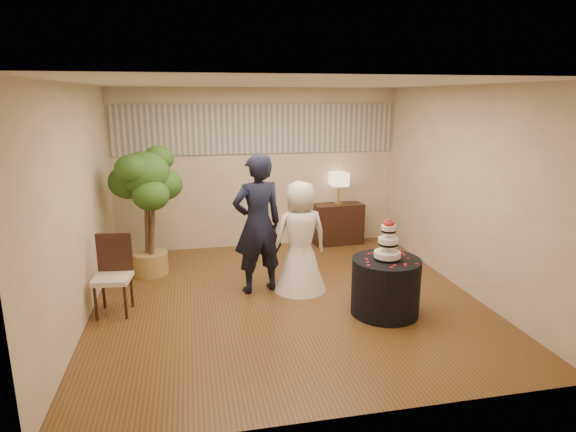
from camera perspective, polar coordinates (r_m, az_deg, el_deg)
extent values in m
cube|color=brown|center=(6.55, -0.15, -9.82)|extent=(5.00, 5.00, 0.00)
cube|color=white|center=(6.00, -0.17, 15.46)|extent=(5.00, 5.00, 0.00)
cube|color=beige|center=(8.55, -3.52, 5.58)|extent=(5.00, 0.06, 2.80)
cube|color=beige|center=(3.79, 7.42, -5.31)|extent=(5.00, 0.06, 2.80)
cube|color=beige|center=(6.15, -23.65, 1.10)|extent=(0.06, 5.00, 2.80)
cube|color=beige|center=(7.05, 20.20, 2.94)|extent=(0.06, 5.00, 2.80)
cube|color=#A4A496|center=(8.46, -3.57, 10.26)|extent=(4.90, 0.02, 0.85)
imported|color=black|center=(6.53, -3.61, -0.97)|extent=(0.79, 0.61, 1.93)
imported|color=white|center=(6.62, 1.46, -2.42)|extent=(0.84, 0.82, 1.55)
cylinder|color=black|center=(6.15, 11.49, -8.18)|extent=(0.87, 0.87, 0.71)
cube|color=black|center=(8.88, 5.92, -0.92)|extent=(0.92, 0.45, 0.75)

